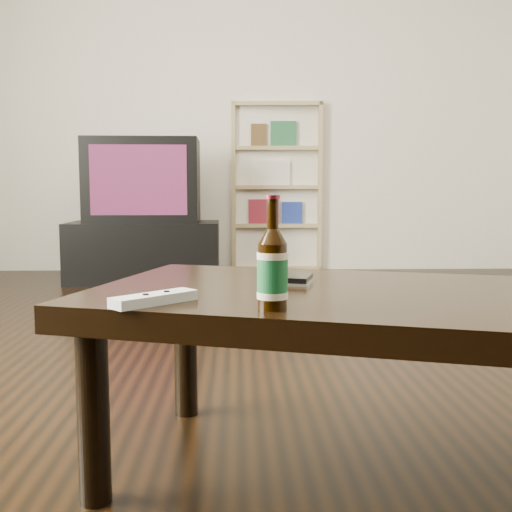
{
  "coord_description": "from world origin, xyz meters",
  "views": [
    {
      "loc": [
        -0.16,
        -1.79,
        0.64
      ],
      "look_at": [
        -0.12,
        -0.71,
        0.52
      ],
      "focal_mm": 42.0,
      "sensor_mm": 36.0,
      "label": 1
    }
  ],
  "objects_px": {
    "tv_stand": "(145,251)",
    "tv": "(143,181)",
    "remote": "(154,299)",
    "phone": "(299,280)",
    "bookshelf": "(275,184)",
    "coffee_table": "(349,315)",
    "beer_bottle": "(272,270)"
  },
  "relations": [
    {
      "from": "tv_stand",
      "to": "tv",
      "type": "xyz_separation_m",
      "value": [
        0.0,
        -0.0,
        0.5
      ]
    },
    {
      "from": "remote",
      "to": "tv_stand",
      "type": "bearing_deg",
      "value": 146.57
    },
    {
      "from": "tv_stand",
      "to": "phone",
      "type": "height_order",
      "value": "phone"
    },
    {
      "from": "phone",
      "to": "bookshelf",
      "type": "bearing_deg",
      "value": 102.95
    },
    {
      "from": "tv_stand",
      "to": "remote",
      "type": "xyz_separation_m",
      "value": [
        0.49,
        -3.08,
        0.22
      ]
    },
    {
      "from": "tv_stand",
      "to": "coffee_table",
      "type": "relative_size",
      "value": 0.82
    },
    {
      "from": "bookshelf",
      "to": "remote",
      "type": "height_order",
      "value": "bookshelf"
    },
    {
      "from": "remote",
      "to": "phone",
      "type": "bearing_deg",
      "value": 86.49
    },
    {
      "from": "tv",
      "to": "tv_stand",
      "type": "bearing_deg",
      "value": 90.0
    },
    {
      "from": "tv",
      "to": "bookshelf",
      "type": "xyz_separation_m",
      "value": [
        0.97,
        0.69,
        -0.01
      ]
    },
    {
      "from": "beer_bottle",
      "to": "phone",
      "type": "distance_m",
      "value": 0.33
    },
    {
      "from": "tv",
      "to": "beer_bottle",
      "type": "bearing_deg",
      "value": -78.27
    },
    {
      "from": "tv_stand",
      "to": "beer_bottle",
      "type": "xyz_separation_m",
      "value": [
        0.72,
        -3.14,
        0.29
      ]
    },
    {
      "from": "tv_stand",
      "to": "tv",
      "type": "relative_size",
      "value": 1.34
    },
    {
      "from": "tv",
      "to": "remote",
      "type": "xyz_separation_m",
      "value": [
        0.49,
        -3.08,
        -0.27
      ]
    },
    {
      "from": "beer_bottle",
      "to": "phone",
      "type": "bearing_deg",
      "value": 75.24
    },
    {
      "from": "tv",
      "to": "beer_bottle",
      "type": "relative_size",
      "value": 3.73
    },
    {
      "from": "coffee_table",
      "to": "beer_bottle",
      "type": "height_order",
      "value": "beer_bottle"
    },
    {
      "from": "bookshelf",
      "to": "coffee_table",
      "type": "height_order",
      "value": "bookshelf"
    },
    {
      "from": "coffee_table",
      "to": "phone",
      "type": "xyz_separation_m",
      "value": [
        -0.1,
        0.1,
        0.06
      ]
    },
    {
      "from": "bookshelf",
      "to": "beer_bottle",
      "type": "bearing_deg",
      "value": -90.88
    },
    {
      "from": "bookshelf",
      "to": "coffee_table",
      "type": "distance_m",
      "value": 3.64
    },
    {
      "from": "bookshelf",
      "to": "phone",
      "type": "relative_size",
      "value": 11.31
    },
    {
      "from": "bookshelf",
      "to": "phone",
      "type": "bearing_deg",
      "value": -89.89
    },
    {
      "from": "phone",
      "to": "remote",
      "type": "height_order",
      "value": "remote"
    },
    {
      "from": "remote",
      "to": "beer_bottle",
      "type": "bearing_deg",
      "value": 32.26
    },
    {
      "from": "coffee_table",
      "to": "tv",
      "type": "bearing_deg",
      "value": 106.98
    },
    {
      "from": "tv_stand",
      "to": "remote",
      "type": "bearing_deg",
      "value": -82.04
    },
    {
      "from": "bookshelf",
      "to": "phone",
      "type": "xyz_separation_m",
      "value": [
        -0.17,
        -3.52,
        -0.26
      ]
    },
    {
      "from": "beer_bottle",
      "to": "remote",
      "type": "distance_m",
      "value": 0.24
    },
    {
      "from": "bookshelf",
      "to": "beer_bottle",
      "type": "relative_size",
      "value": 6.36
    },
    {
      "from": "bookshelf",
      "to": "remote",
      "type": "distance_m",
      "value": 3.81
    }
  ]
}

